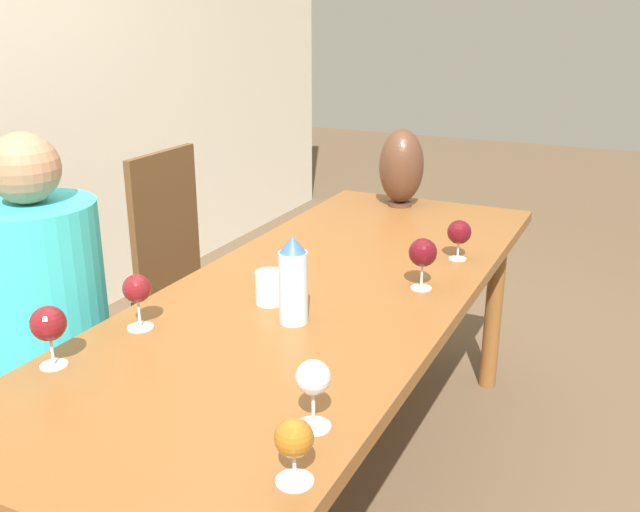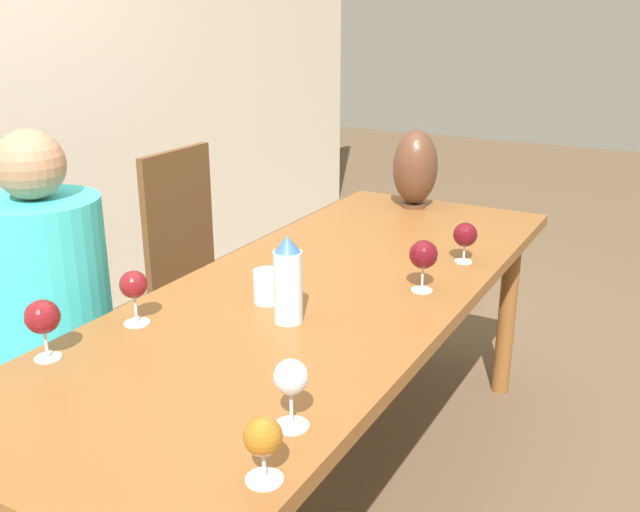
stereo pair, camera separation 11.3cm
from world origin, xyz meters
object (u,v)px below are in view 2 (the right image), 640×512
at_px(wine_glass_3, 263,439).
at_px(wine_glass_5, 43,318).
at_px(wine_glass_1, 465,235).
at_px(wine_glass_2, 291,379).
at_px(chair_far, 206,272).
at_px(water_bottle, 288,281).
at_px(wine_glass_4, 134,286).
at_px(water_tumbler, 268,286).
at_px(vase, 415,168).
at_px(chair_near, 38,355).
at_px(person_near, 55,324).
at_px(wine_glass_0, 423,255).

distance_m(wine_glass_3, wine_glass_5, 0.71).
distance_m(wine_glass_1, wine_glass_2, 1.09).
bearing_deg(chair_far, water_bottle, -129.97).
bearing_deg(wine_glass_2, chair_far, 44.29).
bearing_deg(wine_glass_4, chair_far, 28.16).
xyz_separation_m(water_tumbler, vase, (1.13, 0.02, 0.12)).
bearing_deg(water_bottle, chair_near, 100.79).
bearing_deg(wine_glass_3, vase, 13.94).
bearing_deg(wine_glass_3, chair_far, 41.45).
relative_size(wine_glass_5, chair_far, 0.14).
height_order(wine_glass_5, chair_far, chair_far).
height_order(water_tumbler, wine_glass_3, wine_glass_3).
distance_m(wine_glass_5, chair_far, 1.25).
xyz_separation_m(chair_near, person_near, (0.00, -0.09, 0.12)).
bearing_deg(wine_glass_0, wine_glass_4, 135.36).
distance_m(wine_glass_2, chair_near, 1.15).
xyz_separation_m(wine_glass_0, person_near, (-0.52, 0.94, -0.21)).
height_order(vase, person_near, person_near).
xyz_separation_m(water_bottle, chair_far, (0.68, 0.81, -0.34)).
height_order(vase, wine_glass_4, vase).
bearing_deg(wine_glass_4, wine_glass_1, -34.24).
xyz_separation_m(vase, wine_glass_1, (-0.55, -0.39, -0.07)).
distance_m(vase, wine_glass_2, 1.68).
distance_m(wine_glass_4, chair_far, 1.05).
bearing_deg(water_tumbler, wine_glass_5, 153.55).
height_order(vase, wine_glass_1, vase).
xyz_separation_m(wine_glass_0, chair_far, (0.31, 1.03, -0.34)).
distance_m(vase, wine_glass_5, 1.68).
bearing_deg(water_bottle, person_near, 102.17).
bearing_deg(water_bottle, wine_glass_3, -152.27).
bearing_deg(chair_far, person_near, -173.56).
xyz_separation_m(wine_glass_2, person_near, (0.27, 0.98, -0.21)).
height_order(chair_far, person_near, person_near).
relative_size(water_tumbler, wine_glass_4, 0.63).
distance_m(water_bottle, chair_near, 0.89).
height_order(water_tumbler, wine_glass_5, wine_glass_5).
bearing_deg(wine_glass_4, wine_glass_2, -109.94).
xyz_separation_m(wine_glass_4, wine_glass_5, (-0.25, 0.05, -0.00)).
relative_size(water_bottle, vase, 0.74).
bearing_deg(wine_glass_1, water_bottle, 159.08).
bearing_deg(vase, wine_glass_0, -156.63).
relative_size(wine_glass_4, chair_far, 0.14).
xyz_separation_m(water_tumbler, wine_glass_2, (-0.50, -0.38, 0.06)).
bearing_deg(chair_near, wine_glass_3, -111.22).
bearing_deg(vase, wine_glass_2, -166.20).
bearing_deg(water_bottle, wine_glass_4, 121.08).
relative_size(water_bottle, water_tumbler, 2.55).
height_order(vase, chair_far, vase).
height_order(water_bottle, chair_far, chair_far).
relative_size(vase, person_near, 0.26).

